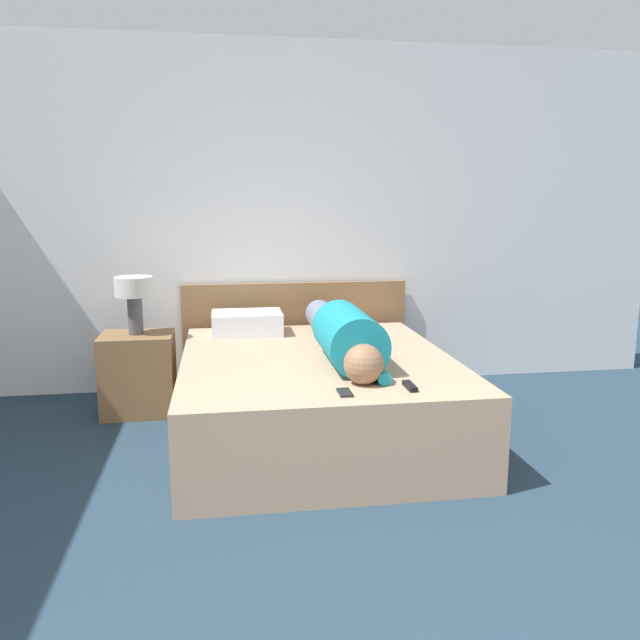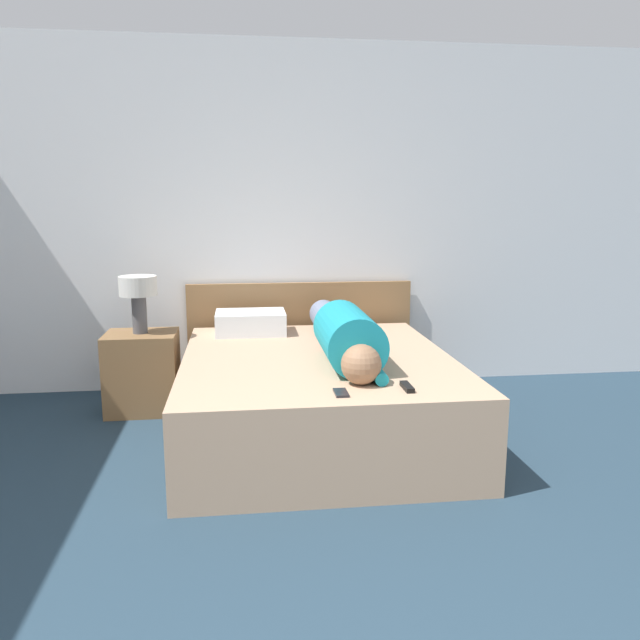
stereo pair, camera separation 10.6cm
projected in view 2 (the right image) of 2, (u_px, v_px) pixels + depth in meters
The scene contains 9 objects.
wall_back at pixel (277, 219), 4.75m from camera, with size 6.26×0.06×2.60m.
bed at pixel (317, 396), 3.84m from camera, with size 1.62×1.92×0.51m.
headboard at pixel (301, 334), 4.87m from camera, with size 1.74×0.04×0.82m.
nightstand at pixel (143, 372), 4.29m from camera, with size 0.48×0.40×0.55m.
table_lamp at pixel (138, 292), 4.19m from camera, with size 0.25×0.25×0.39m.
person_lying at pixel (344, 335), 3.73m from camera, with size 0.33×1.61×0.33m.
pillow_near_headboard at pixel (251, 322), 4.43m from camera, with size 0.49×0.35×0.16m.
tv_remote at pixel (407, 387), 3.12m from camera, with size 0.04×0.15×0.02m.
cell_phone at pixel (341, 393), 3.04m from camera, with size 0.06×0.13×0.01m.
Camera 2 is at (-0.27, -0.84, 1.43)m, focal length 35.00 mm.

